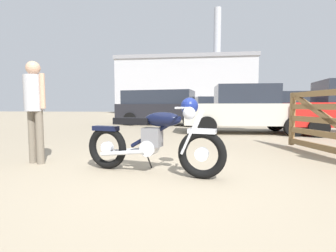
{
  "coord_description": "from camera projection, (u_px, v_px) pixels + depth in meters",
  "views": [
    {
      "loc": [
        0.36,
        -3.08,
        0.93
      ],
      "look_at": [
        -0.06,
        0.95,
        0.61
      ],
      "focal_mm": 25.87,
      "sensor_mm": 36.0,
      "label": 1
    }
  ],
  "objects": [
    {
      "name": "ground_plane",
      "position": [
        165.0,
        178.0,
        3.17
      ],
      "size": [
        80.0,
        80.0,
        0.0
      ],
      "primitive_type": "plane",
      "color": "gray"
    },
    {
      "name": "vintage_motorcycle",
      "position": [
        155.0,
        138.0,
        3.36
      ],
      "size": [
        2.04,
        0.74,
        1.07
      ],
      "rotation": [
        0.0,
        0.0,
        -0.25
      ],
      "color": "black",
      "rests_on": "ground_plane"
    },
    {
      "name": "bystander",
      "position": [
        34.0,
        101.0,
        3.91
      ],
      "size": [
        0.44,
        0.3,
        1.66
      ],
      "rotation": [
        0.0,
        0.0,
        4.41
      ],
      "color": "#706656",
      "rests_on": "ground_plane"
    },
    {
      "name": "pale_sedan_back",
      "position": [
        162.0,
        106.0,
        12.37
      ],
      "size": [
        4.94,
        2.58,
        1.74
      ],
      "rotation": [
        0.0,
        0.0,
        -0.18
      ],
      "color": "black",
      "rests_on": "ground_plane"
    },
    {
      "name": "blue_hatchback_right",
      "position": [
        284.0,
        107.0,
        13.92
      ],
      "size": [
        3.93,
        1.88,
        1.78
      ],
      "rotation": [
        0.0,
        0.0,
        3.12
      ],
      "color": "black",
      "rests_on": "ground_plane"
    },
    {
      "name": "red_hatchback_near",
      "position": [
        256.0,
        108.0,
        17.09
      ],
      "size": [
        4.37,
        2.29,
        1.67
      ],
      "rotation": [
        0.0,
        0.0,
        3.03
      ],
      "color": "black",
      "rests_on": "ground_plane"
    },
    {
      "name": "silver_sedan_mid",
      "position": [
        244.0,
        109.0,
        8.52
      ],
      "size": [
        4.21,
        1.94,
        1.67
      ],
      "rotation": [
        0.0,
        0.0,
        0.01
      ],
      "color": "black",
      "rests_on": "ground_plane"
    },
    {
      "name": "dark_sedan_left",
      "position": [
        210.0,
        108.0,
        18.38
      ],
      "size": [
        4.39,
        2.35,
        1.67
      ],
      "rotation": [
        0.0,
        0.0,
        0.13
      ],
      "color": "black",
      "rests_on": "ground_plane"
    },
    {
      "name": "industrial_building",
      "position": [
        187.0,
        87.0,
        38.56
      ],
      "size": [
        19.47,
        14.43,
        16.04
      ],
      "rotation": [
        0.0,
        0.0,
        -0.02
      ],
      "color": "#B2B2B7",
      "rests_on": "ground_plane"
    }
  ]
}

